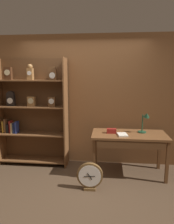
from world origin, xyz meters
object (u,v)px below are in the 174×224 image
(workbench, at_px, (129,139))
(round_clock_large, at_px, (90,176))
(desk_lamp, at_px, (145,121))
(toolbox_small, at_px, (111,131))
(open_repair_manual, at_px, (122,135))
(bookshelf, at_px, (31,112))

(workbench, xyz_separation_m, round_clock_large, (-0.66, -0.59, -0.45))
(desk_lamp, bearing_deg, toolbox_small, -173.01)
(workbench, distance_m, open_repair_manual, 0.19)
(desk_lamp, distance_m, open_repair_manual, 0.49)
(toolbox_small, distance_m, open_repair_manual, 0.22)
(workbench, height_order, open_repair_manual, open_repair_manual)
(open_repair_manual, distance_m, round_clock_large, 0.91)
(workbench, distance_m, round_clock_large, 0.99)
(open_repair_manual, relative_size, round_clock_large, 0.48)
(toolbox_small, bearing_deg, open_repair_manual, -32.07)
(open_repair_manual, height_order, round_clock_large, open_repair_manual)
(bookshelf, height_order, round_clock_large, bookshelf)
(toolbox_small, relative_size, round_clock_large, 0.38)
(round_clock_large, bearing_deg, bookshelf, 144.14)
(bookshelf, distance_m, toolbox_small, 1.66)
(workbench, height_order, toolbox_small, toolbox_small)
(desk_lamp, relative_size, toolbox_small, 2.28)
(bookshelf, bearing_deg, workbench, -9.65)
(workbench, bearing_deg, desk_lamp, 19.93)
(desk_lamp, height_order, toolbox_small, desk_lamp)
(bookshelf, xyz_separation_m, round_clock_large, (1.27, -0.92, -0.85))
(desk_lamp, bearing_deg, bookshelf, 174.10)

